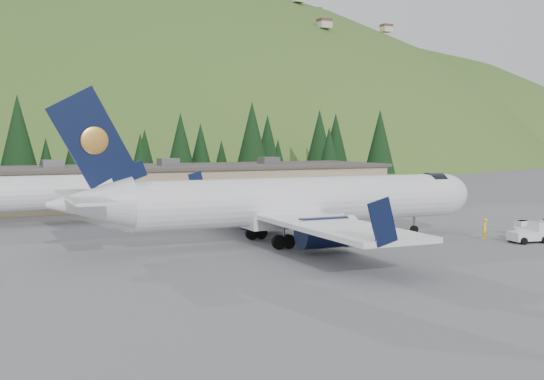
{
  "coord_description": "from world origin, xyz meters",
  "views": [
    {
      "loc": [
        -27.39,
        -50.45,
        8.74
      ],
      "look_at": [
        0.0,
        6.0,
        4.0
      ],
      "focal_mm": 45.0,
      "sensor_mm": 36.0,
      "label": 1
    }
  ],
  "objects": [
    {
      "name": "ground",
      "position": [
        0.0,
        0.0,
        0.0
      ],
      "size": [
        600.0,
        600.0,
        0.0
      ],
      "primitive_type": "plane",
      "color": "#58585D"
    },
    {
      "name": "airliner",
      "position": [
        -1.11,
        0.03,
        3.36
      ],
      "size": [
        37.95,
        35.54,
        12.62
      ],
      "rotation": [
        0.0,
        0.0,
        -0.03
      ],
      "color": "white",
      "rests_on": "ground"
    },
    {
      "name": "baggage_tug_a",
      "position": [
        17.11,
        -8.75,
        0.76
      ],
      "size": [
        3.35,
        2.25,
        1.7
      ],
      "rotation": [
        0.0,
        0.0,
        -0.12
      ],
      "color": "white",
      "rests_on": "ground"
    },
    {
      "name": "baggage_tug_b",
      "position": [
        18.75,
        -8.1,
        0.79
      ],
      "size": [
        3.66,
        3.29,
        1.77
      ],
      "rotation": [
        0.0,
        0.0,
        -0.62
      ],
      "color": "white",
      "rests_on": "ground"
    },
    {
      "name": "baggage_tug_c",
      "position": [
        19.48,
        -6.18,
        0.62
      ],
      "size": [
        1.6,
        2.6,
        1.38
      ],
      "rotation": [
        0.0,
        0.0,
        1.58
      ],
      "color": "white",
      "rests_on": "ground"
    },
    {
      "name": "terminal_building",
      "position": [
        -5.01,
        38.0,
        2.62
      ],
      "size": [
        71.0,
        17.0,
        6.1
      ],
      "color": "#968063",
      "rests_on": "ground"
    },
    {
      "name": "ramp_worker",
      "position": [
        15.02,
        -5.54,
        0.91
      ],
      "size": [
        0.79,
        0.7,
        1.82
      ],
      "primitive_type": "imported",
      "rotation": [
        0.0,
        0.0,
        3.63
      ],
      "color": "yellow",
      "rests_on": "ground"
    },
    {
      "name": "tree_line",
      "position": [
        -0.3,
        59.57,
        7.4
      ],
      "size": [
        113.64,
        19.55,
        14.17
      ],
      "color": "black",
      "rests_on": "ground"
    },
    {
      "name": "hills",
      "position": [
        53.34,
        207.38,
        -82.8
      ],
      "size": [
        614.0,
        330.0,
        300.0
      ],
      "color": "#2C4C1D",
      "rests_on": "ground"
    }
  ]
}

